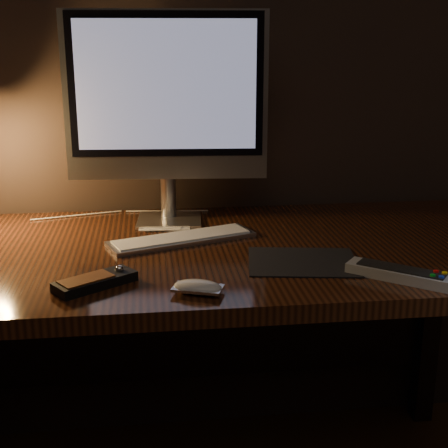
{
  "coord_description": "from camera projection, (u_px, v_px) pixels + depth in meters",
  "views": [
    {
      "loc": [
        -0.15,
        0.41,
        1.23
      ],
      "look_at": [
        0.02,
        1.73,
        0.84
      ],
      "focal_mm": 50.0,
      "sensor_mm": 36.0,
      "label": 1
    }
  ],
  "objects": [
    {
      "name": "keyboard",
      "position": [
        182.0,
        238.0,
        1.57
      ],
      "size": [
        0.38,
        0.22,
        0.01
      ],
      "primitive_type": "cube",
      "rotation": [
        0.0,
        0.0,
        0.34
      ],
      "color": "silver",
      "rests_on": "desk"
    },
    {
      "name": "desk",
      "position": [
        208.0,
        285.0,
        1.63
      ],
      "size": [
        1.6,
        0.75,
        0.75
      ],
      "color": "#3E1D0E",
      "rests_on": "ground"
    },
    {
      "name": "media_remote",
      "position": [
        95.0,
        281.0,
        1.27
      ],
      "size": [
        0.17,
        0.15,
        0.03
      ],
      "rotation": [
        0.0,
        0.0,
        0.61
      ],
      "color": "black",
      "rests_on": "desk"
    },
    {
      "name": "tv_remote",
      "position": [
        401.0,
        274.0,
        1.31
      ],
      "size": [
        0.21,
        0.19,
        0.03
      ],
      "rotation": [
        0.0,
        0.0,
        -0.68
      ],
      "color": "#95979A",
      "rests_on": "desk"
    },
    {
      "name": "mousepad",
      "position": [
        303.0,
        262.0,
        1.42
      ],
      "size": [
        0.27,
        0.23,
        0.0
      ],
      "primitive_type": "cube",
      "rotation": [
        0.0,
        0.0,
        -0.16
      ],
      "color": "black",
      "rests_on": "desk"
    },
    {
      "name": "papers",
      "position": [
        165.0,
        226.0,
        1.69
      ],
      "size": [
        0.14,
        0.11,
        0.01
      ],
      "primitive_type": "cube",
      "rotation": [
        0.0,
        0.0,
        -0.17
      ],
      "color": "white",
      "rests_on": "desk"
    },
    {
      "name": "monitor",
      "position": [
        166.0,
        100.0,
        1.65
      ],
      "size": [
        0.54,
        0.17,
        0.56
      ],
      "rotation": [
        0.0,
        0.0,
        -0.08
      ],
      "color": "silver",
      "rests_on": "desk"
    },
    {
      "name": "cable",
      "position": [
        122.0,
        214.0,
        1.81
      ],
      "size": [
        0.5,
        0.03,
        0.0
      ],
      "primitive_type": "cylinder",
      "rotation": [
        0.0,
        1.57,
        0.05
      ],
      "color": "white",
      "rests_on": "desk"
    },
    {
      "name": "mouse",
      "position": [
        198.0,
        289.0,
        1.24
      ],
      "size": [
        0.11,
        0.08,
        0.02
      ],
      "primitive_type": "ellipsoid",
      "rotation": [
        0.0,
        0.0,
        -0.34
      ],
      "color": "white",
      "rests_on": "desk"
    }
  ]
}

